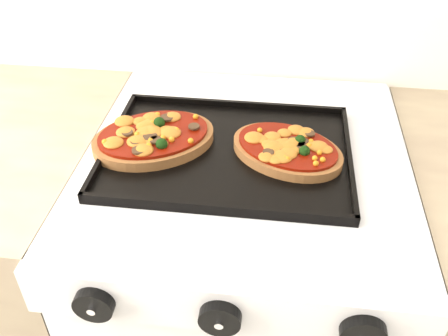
# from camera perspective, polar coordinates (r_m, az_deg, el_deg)

# --- Properties ---
(stove) EXTENTS (0.60, 0.60, 0.91)m
(stove) POSITION_cam_1_polar(r_m,az_deg,el_deg) (1.24, 1.94, -15.15)
(stove) COLOR silver
(stove) RESTS_ON floor
(control_panel) EXTENTS (0.60, 0.02, 0.09)m
(control_panel) POSITION_cam_1_polar(r_m,az_deg,el_deg) (0.74, 0.12, -15.62)
(control_panel) COLOR silver
(control_panel) RESTS_ON stove
(knob_left) EXTENTS (0.06, 0.02, 0.06)m
(knob_left) POSITION_cam_1_polar(r_m,az_deg,el_deg) (0.76, -14.65, -14.92)
(knob_left) COLOR black
(knob_left) RESTS_ON control_panel
(knob_center) EXTENTS (0.06, 0.02, 0.06)m
(knob_center) POSITION_cam_1_polar(r_m,az_deg,el_deg) (0.73, -0.46, -16.84)
(knob_center) COLOR black
(knob_center) RESTS_ON control_panel
(knob_right) EXTENTS (0.06, 0.02, 0.06)m
(knob_right) POSITION_cam_1_polar(r_m,az_deg,el_deg) (0.74, 15.62, -17.81)
(knob_right) COLOR black
(knob_right) RESTS_ON control_panel
(baking_tray) EXTENTS (0.44, 0.33, 0.02)m
(baking_tray) POSITION_cam_1_polar(r_m,az_deg,el_deg) (0.90, 0.40, 2.03)
(baking_tray) COLOR black
(baking_tray) RESTS_ON stove
(pizza_left) EXTENTS (0.27, 0.25, 0.03)m
(pizza_left) POSITION_cam_1_polar(r_m,az_deg,el_deg) (0.92, -8.05, 3.58)
(pizza_left) COLOR #955E33
(pizza_left) RESTS_ON baking_tray
(pizza_right) EXTENTS (0.25, 0.22, 0.03)m
(pizza_right) POSITION_cam_1_polar(r_m,az_deg,el_deg) (0.89, 7.22, 2.26)
(pizza_right) COLOR #955E33
(pizza_right) RESTS_ON baking_tray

